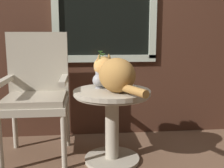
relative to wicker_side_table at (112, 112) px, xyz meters
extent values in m
cube|color=#47281C|center=(-0.06, 0.66, 0.88)|extent=(4.00, 0.04, 2.60)
cube|color=beige|center=(-0.01, 0.62, 0.38)|extent=(1.04, 0.03, 0.07)
cube|color=beige|center=(-0.49, 0.62, 0.85)|extent=(0.07, 0.03, 0.93)
cube|color=beige|center=(0.48, 0.62, 0.85)|extent=(0.07, 0.03, 0.93)
cube|color=black|center=(-0.01, 0.64, 0.85)|extent=(0.95, 0.01, 0.91)
cylinder|color=#B2A893|center=(0.00, 0.00, -0.41)|extent=(0.46, 0.46, 0.03)
cylinder|color=#B2A893|center=(0.00, 0.00, -0.12)|extent=(0.11, 0.11, 0.54)
cylinder|color=#B2A893|center=(0.00, 0.00, 0.17)|extent=(0.62, 0.62, 0.03)
torus|color=#B2A893|center=(0.00, 0.00, 0.14)|extent=(0.60, 0.60, 0.02)
cylinder|color=#B2A893|center=(-0.87, -0.11, -0.21)|extent=(0.04, 0.04, 0.44)
cylinder|color=#B2A893|center=(-0.39, -0.11, -0.21)|extent=(0.04, 0.04, 0.44)
cylinder|color=#B2A893|center=(-0.87, 0.36, -0.21)|extent=(0.04, 0.04, 0.44)
cylinder|color=#B2A893|center=(-0.39, 0.36, -0.21)|extent=(0.04, 0.04, 0.44)
cube|color=#B2A893|center=(-0.63, 0.12, 0.04)|extent=(0.53, 0.51, 0.06)
cube|color=tan|center=(-0.63, 0.12, 0.10)|extent=(0.49, 0.47, 0.05)
cube|color=#B2A893|center=(-0.63, 0.35, 0.36)|extent=(0.53, 0.06, 0.57)
cube|color=#B2A893|center=(-0.87, 0.12, 0.25)|extent=(0.05, 0.47, 0.04)
cube|color=#B2A893|center=(-0.39, 0.13, 0.25)|extent=(0.05, 0.47, 0.04)
ellipsoid|color=#AD7A3D|center=(0.03, -0.08, 0.32)|extent=(0.38, 0.41, 0.27)
sphere|color=#E2A356|center=(-0.06, 0.11, 0.36)|extent=(0.17, 0.17, 0.17)
cone|color=#AD7A3D|center=(-0.01, 0.13, 0.44)|extent=(0.05, 0.05, 0.06)
cone|color=#AD7A3D|center=(-0.10, 0.09, 0.44)|extent=(0.05, 0.05, 0.06)
cylinder|color=#AD7A3D|center=(0.12, -0.29, 0.24)|extent=(0.17, 0.29, 0.06)
cylinder|color=#99999E|center=(-0.10, 0.09, 0.19)|extent=(0.07, 0.07, 0.01)
ellipsoid|color=#99999E|center=(-0.10, 0.09, 0.25)|extent=(0.11, 0.11, 0.11)
cylinder|color=#99999E|center=(-0.10, 0.09, 0.32)|extent=(0.06, 0.06, 0.06)
torus|color=#99999E|center=(-0.10, 0.09, 0.35)|extent=(0.08, 0.08, 0.01)
cylinder|color=#2D662D|center=(-0.09, 0.07, 0.42)|extent=(0.02, 0.04, 0.13)
cone|color=#2D662D|center=(-0.09, 0.06, 0.48)|extent=(0.04, 0.04, 0.02)
cylinder|color=#2D662D|center=(-0.08, 0.10, 0.41)|extent=(0.04, 0.04, 0.11)
cone|color=#2D662D|center=(-0.06, 0.12, 0.46)|extent=(0.04, 0.04, 0.02)
camera|label=1|loc=(-0.21, -2.12, 0.62)|focal=43.28mm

